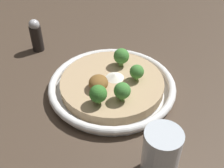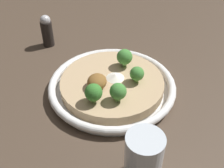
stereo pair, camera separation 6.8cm
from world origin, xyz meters
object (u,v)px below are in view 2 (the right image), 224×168
at_px(broccoli_front, 137,73).
at_px(pepper_shaker, 47,31).
at_px(broccoli_left, 118,92).
at_px(broccoli_right, 125,57).
at_px(drinking_glass, 143,159).
at_px(broccoli_back_left, 94,93).
at_px(risotto_bowl, 112,85).

xyz_separation_m(broccoli_front, pepper_shaker, (0.19, 0.27, -0.01)).
distance_m(broccoli_left, broccoli_right, 0.13).
bearing_deg(broccoli_left, drinking_glass, -161.18).
bearing_deg(broccoli_back_left, risotto_bowl, -22.11).
distance_m(risotto_bowl, broccoli_front, 0.07).
relative_size(broccoli_right, drinking_glass, 0.43).
xyz_separation_m(broccoli_left, broccoli_right, (0.13, -0.01, 0.00)).
distance_m(risotto_bowl, broccoli_back_left, 0.10).
xyz_separation_m(risotto_bowl, drinking_glass, (-0.23, -0.08, 0.04)).
bearing_deg(risotto_bowl, broccoli_right, -22.96).
bearing_deg(broccoli_back_left, pepper_shaker, 33.32).
bearing_deg(drinking_glass, broccoli_back_left, 34.90).
height_order(broccoli_left, broccoli_back_left, broccoli_back_left).
height_order(risotto_bowl, drinking_glass, drinking_glass).
relative_size(broccoli_back_left, broccoli_right, 0.98).
bearing_deg(broccoli_right, pepper_shaker, 60.50).
bearing_deg(broccoli_left, risotto_bowl, 15.93).
distance_m(broccoli_back_left, drinking_glass, 0.19).
bearing_deg(broccoli_right, drinking_glass, -170.34).
height_order(broccoli_left, drinking_glass, drinking_glass).
height_order(broccoli_left, broccoli_right, broccoli_right).
relative_size(broccoli_front, broccoli_right, 0.86).
bearing_deg(broccoli_front, broccoli_left, 151.89).
distance_m(risotto_bowl, broccoli_left, 0.08).
relative_size(broccoli_left, broccoli_front, 1.10).
xyz_separation_m(broccoli_left, pepper_shaker, (0.26, 0.23, -0.01)).
height_order(broccoli_front, broccoli_right, broccoli_right).
distance_m(risotto_bowl, pepper_shaker, 0.29).
xyz_separation_m(broccoli_front, broccoli_right, (0.06, 0.03, 0.00)).
distance_m(risotto_bowl, broccoli_right, 0.08).
relative_size(risotto_bowl, broccoli_right, 6.51).
bearing_deg(broccoli_right, broccoli_back_left, 157.52).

